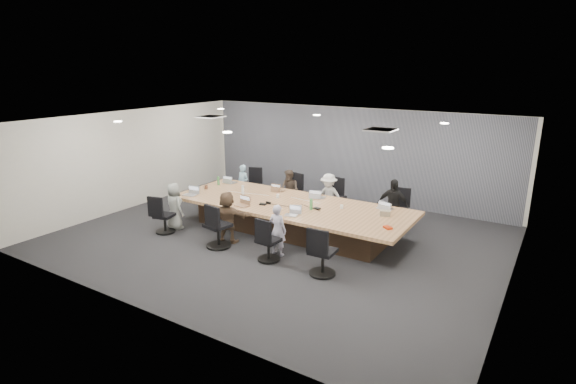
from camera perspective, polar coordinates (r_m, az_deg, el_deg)
The scene contains 41 objects.
floor at distance 10.87m, azimuth -1.12°, elevation -5.82°, with size 10.00×8.00×0.00m, color #26272A.
ceiling at distance 10.17m, azimuth -1.21°, elevation 9.00°, with size 10.00×8.00×0.00m, color white.
wall_back at distance 13.88m, azimuth 7.92°, elevation 4.84°, with size 10.00×2.80×0.00m, color beige.
wall_front at distance 7.56m, azimuth -18.00°, elevation -5.17°, with size 10.00×2.80×0.00m, color beige.
wall_left at distance 13.75m, azimuth -18.95°, elevation 4.03°, with size 8.00×2.80×0.00m, color beige.
wall_right at distance 8.87m, azimuth 27.08°, elevation -3.08°, with size 8.00×2.80×0.00m, color beige.
curtain at distance 13.80m, azimuth 7.78°, elevation 4.78°, with size 9.80×0.04×2.80m, color slate.
conference_table at distance 11.13m, azimuth 0.27°, elevation -3.10°, with size 6.00×2.20×0.74m.
chair_0 at distance 13.82m, azimuth -4.85°, elevation 0.60°, with size 0.53×0.53×0.78m, color black, non-canonical shape.
chair_1 at distance 12.93m, azimuth 1.02°, elevation -0.38°, with size 0.54×0.54×0.80m, color black, non-canonical shape.
chair_2 at distance 12.37m, azimuth 5.88°, elevation -1.06°, with size 0.59×0.59×0.87m, color black, non-canonical shape.
chair_3 at distance 11.75m, azimuth 13.61°, elevation -2.51°, with size 0.54×0.54×0.80m, color black, non-canonical shape.
chair_4 at distance 11.48m, azimuth -15.40°, elevation -3.26°, with size 0.50×0.50×0.74m, color black, non-canonical shape.
chair_5 at distance 10.31m, azimuth -8.89°, elevation -4.63°, with size 0.59×0.59×0.88m, color black, non-canonical shape.
chair_6 at distance 9.54m, azimuth -2.48°, elevation -6.59°, with size 0.51×0.51×0.75m, color black, non-canonical shape.
chair_7 at distance 8.91m, azimuth 4.43°, elevation -8.01°, with size 0.56×0.56×0.83m, color black, non-canonical shape.
person_0 at distance 13.51m, azimuth -5.76°, elevation 1.03°, with size 0.42×0.28×1.16m, color #87B1CB.
laptop_0 at distance 13.05m, azimuth -7.25°, elevation 1.23°, with size 0.32×0.22×0.02m, color #B2B2B7.
person_1 at distance 12.59m, azimuth 0.21°, elevation 0.12°, with size 0.59×0.46×1.20m, color #443830.
laptop_1 at distance 12.10m, azimuth -1.16°, elevation 0.20°, with size 0.29×0.20×0.02m, color #8C6647.
person_2 at distance 12.01m, azimuth 5.17°, elevation -0.60°, with size 0.81×0.46×1.25m, color #BCBCBC.
laptop_2 at distance 11.51m, azimuth 3.94°, elevation -0.67°, with size 0.32×0.22×0.02m, color #B2B2B7.
person_3 at distance 11.35m, azimuth 13.13°, elevation -1.69°, with size 0.79×0.33×1.35m, color black.
laptop_3 at distance 10.83m, azimuth 12.20°, elevation -2.06°, with size 0.35×0.24×0.02m, color #B2B2B7.
person_4 at distance 11.63m, azimuth -14.23°, elevation -1.75°, with size 0.58×0.38×1.19m, color gray.
laptop_4 at distance 11.96m, azimuth -12.40°, elevation -0.37°, with size 0.33×0.23×0.02m, color #B2B2B7.
person_5 at distance 10.50m, azimuth -7.69°, elevation -3.18°, with size 1.14×0.36×1.23m, color brown.
laptop_5 at distance 10.87m, azimuth -5.88°, elevation -1.72°, with size 0.34×0.23×0.02m, color #8C6647.
person_6 at distance 9.74m, azimuth -1.33°, elevation -4.84°, with size 0.42×0.27×1.15m, color #AFAAC6.
laptop_6 at distance 10.11m, azimuth 0.37°, elevation -2.98°, with size 0.28×0.19×0.02m, color #B2B2B7.
bottle_green_left at distance 12.84m, azimuth -8.83°, elevation 1.43°, with size 0.07×0.07×0.24m, color #408A45.
bottle_green_right at distance 10.51m, azimuth 2.95°, elevation -1.58°, with size 0.07×0.07×0.26m, color #408A45.
bottle_clear at distance 11.81m, azimuth -5.76°, elevation 0.26°, with size 0.07×0.07×0.23m, color silver.
cup_white_far at distance 11.45m, azimuth -1.32°, elevation -0.51°, with size 0.08×0.08×0.10m, color white.
cup_white_near at distance 10.67m, azimuth 6.83°, elevation -1.88°, with size 0.07×0.07×0.09m, color white.
mug_brown at distance 12.48m, azimuth -10.35°, elevation 0.64°, with size 0.09×0.09×0.11m, color brown.
mic_left at distance 10.91m, azimuth -3.21°, elevation -1.56°, with size 0.16×0.11×0.03m, color black.
mic_right at distance 10.60m, azimuth 3.69°, elevation -2.09°, with size 0.15×0.10×0.03m, color black.
stapler at distance 10.97m, azimuth -2.49°, elevation -1.39°, with size 0.14×0.04×0.05m, color black.
canvas_bag at distance 10.33m, azimuth 12.22°, elevation -2.64°, with size 0.23×0.14×0.12m, color gray.
snack_packet at distance 9.56m, azimuth 12.55°, elevation -4.43°, with size 0.18×0.12×0.04m, color red.
Camera 1 is at (5.52, -8.46, 4.01)m, focal length 28.00 mm.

